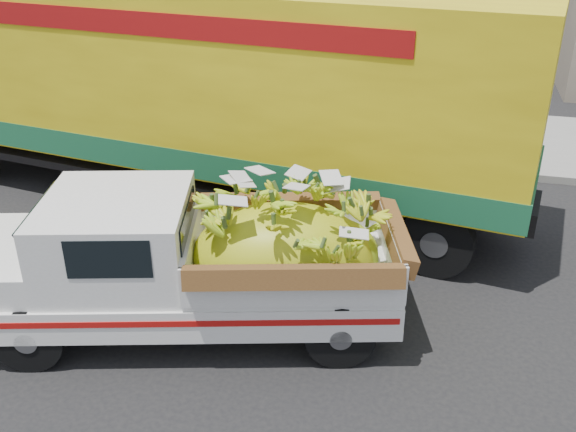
# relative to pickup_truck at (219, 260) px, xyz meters

# --- Properties ---
(ground) EXTENTS (100.00, 100.00, 0.00)m
(ground) POSITION_rel_pickup_truck_xyz_m (-1.35, 0.02, -0.97)
(ground) COLOR black
(ground) RESTS_ON ground
(curb) EXTENTS (60.00, 0.25, 0.15)m
(curb) POSITION_rel_pickup_truck_xyz_m (-1.35, 6.16, -0.90)
(curb) COLOR gray
(curb) RESTS_ON ground
(sidewalk) EXTENTS (60.00, 4.00, 0.14)m
(sidewalk) POSITION_rel_pickup_truck_xyz_m (-1.35, 8.26, -0.90)
(sidewalk) COLOR gray
(sidewalk) RESTS_ON ground
(pickup_truck) EXTENTS (5.47, 3.18, 1.81)m
(pickup_truck) POSITION_rel_pickup_truck_xyz_m (0.00, 0.00, 0.00)
(pickup_truck) COLOR black
(pickup_truck) RESTS_ON ground
(semi_trailer) EXTENTS (12.07, 4.30, 3.80)m
(semi_trailer) POSITION_rel_pickup_truck_xyz_m (-1.86, 3.71, 1.15)
(semi_trailer) COLOR black
(semi_trailer) RESTS_ON ground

